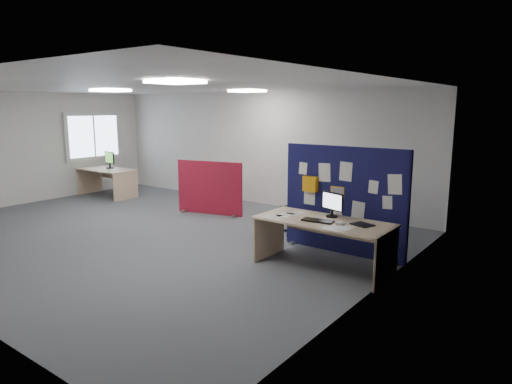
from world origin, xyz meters
The scene contains 18 objects.
floor centered at (0.00, 0.00, 0.00)m, with size 9.00×9.00×0.00m, color #54575C.
ceiling centered at (0.00, 0.00, 2.70)m, with size 9.00×7.00×0.02m, color white.
wall_back centered at (0.00, 3.50, 1.35)m, with size 9.00×0.02×2.70m, color silver.
wall_left centered at (-4.50, 0.00, 1.35)m, with size 0.02×7.00×2.70m, color silver.
wall_right centered at (4.50, 0.00, 1.35)m, with size 0.02×7.00×2.70m, color silver.
window centered at (-4.44, 2.00, 1.55)m, with size 0.06×1.70×1.30m.
ceiling_lights centered at (0.33, 0.67, 2.67)m, with size 4.10×4.10×0.04m.
navy_divider centered at (3.46, 1.17, 0.87)m, with size 2.10×0.30×1.73m.
main_desk centered at (3.58, 0.36, 0.57)m, with size 1.97×0.87×0.73m.
monitor_main centered at (3.58, 0.57, 0.94)m, with size 0.41×0.18×0.37m.
keyboard centered at (3.55, 0.21, 0.74)m, with size 0.45×0.18×0.03m, color black.
mouse centered at (3.90, 0.22, 0.74)m, with size 0.10×0.06×0.03m, color gray.
paper_tray centered at (4.14, 0.40, 0.74)m, with size 0.28×0.22×0.01m, color black.
red_divider centered at (-0.11, 1.92, 0.57)m, with size 1.53×0.43×1.17m.
second_desk centered at (-3.68, 1.85, 0.55)m, with size 1.63×0.81×0.73m.
monitor_second centered at (-3.70, 1.94, 0.97)m, with size 0.49×0.22×0.44m.
office_chair centered at (2.39, 1.70, 0.62)m, with size 0.72×0.70×1.08m.
desk_papers centered at (3.21, 0.23, 0.73)m, with size 1.37×0.73×0.00m.
Camera 1 is at (6.62, -5.38, 2.34)m, focal length 32.00 mm.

